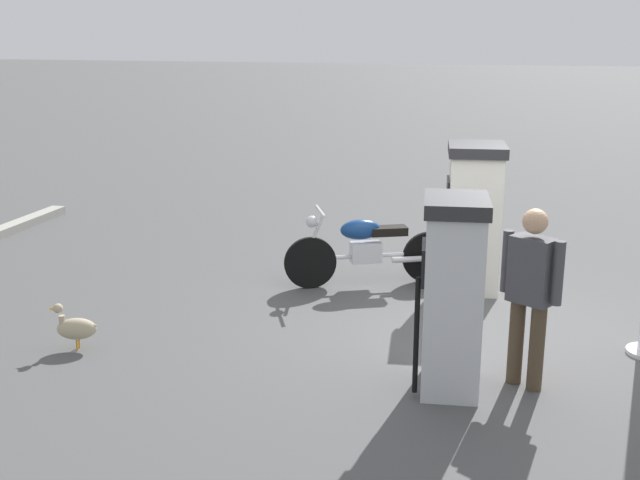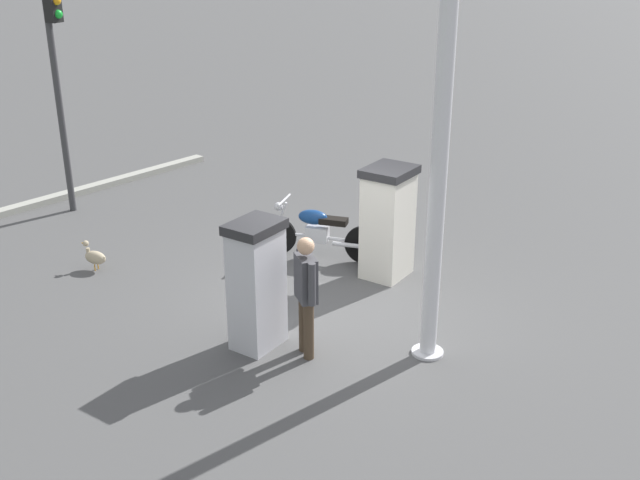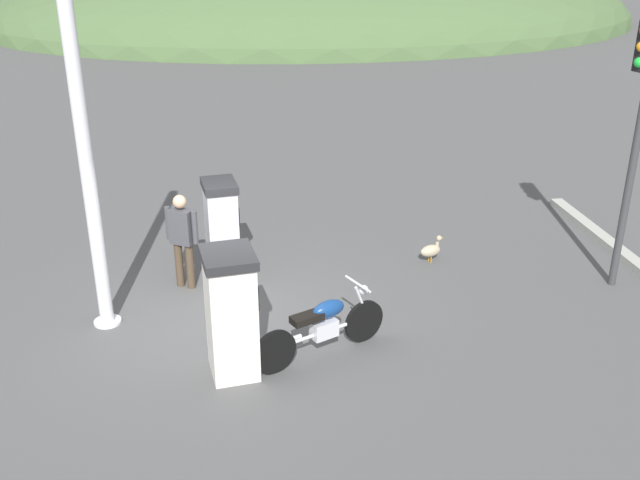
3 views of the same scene
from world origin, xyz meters
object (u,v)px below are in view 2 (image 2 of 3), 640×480
Objects in this scene: fuel_pump_near at (388,222)px; canopy_support_pole at (438,178)px; motorcycle_near_pump at (318,231)px; fuel_pump_far at (256,284)px; roadside_traffic_light at (56,59)px; attendant_person at (306,290)px; wandering_duck at (95,257)px.

fuel_pump_near is 2.76m from canopy_support_pole.
motorcycle_near_pump is at bearing 8.58° from fuel_pump_near.
roadside_traffic_light reaches higher than fuel_pump_far.
roadside_traffic_light is (6.76, -1.07, 1.93)m from attendant_person.
fuel_pump_near is 1.29m from motorcycle_near_pump.
roadside_traffic_light is at bearing 14.75° from motorcycle_near_pump.
canopy_support_pole is (-5.31, -1.23, 2.08)m from wandering_duck.
canopy_support_pole reaches higher than fuel_pump_far.
fuel_pump_far is 2.88m from motorcycle_near_pump.
roadside_traffic_light is 0.88× the size of canopy_support_pole.
wandering_duck is at bearing 48.23° from motorcycle_near_pump.
roadside_traffic_light is (6.14, -1.29, 1.97)m from fuel_pump_far.
attendant_person is 4.23m from wandering_duck.
wandering_duck is (4.17, 0.24, -0.67)m from attendant_person.
wandering_duck is at bearing 38.23° from fuel_pump_near.
attendant_person is at bearing -160.77° from fuel_pump_far.
motorcycle_near_pump is 3.76m from canopy_support_pole.
motorcycle_near_pump is 1.21× the size of attendant_person.
attendant_person is 0.38× the size of roadside_traffic_light.
roadside_traffic_light reaches higher than fuel_pump_near.
motorcycle_near_pump is 5.61m from roadside_traffic_light.
canopy_support_pole reaches higher than attendant_person.
motorcycle_near_pump is at bearing -131.77° from wandering_duck.
fuel_pump_near reaches higher than attendant_person.
attendant_person is 7.11m from roadside_traffic_light.
canopy_support_pole is (-1.14, -0.99, 1.41)m from attendant_person.
canopy_support_pole is (-7.91, 0.08, -0.52)m from roadside_traffic_light.
wandering_duck is 0.11× the size of roadside_traffic_light.
wandering_duck is 5.84m from canopy_support_pole.
fuel_pump_near reaches higher than motorcycle_near_pump.
fuel_pump_far is at bearing 34.37° from canopy_support_pole.
roadside_traffic_light is 7.92m from canopy_support_pole.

